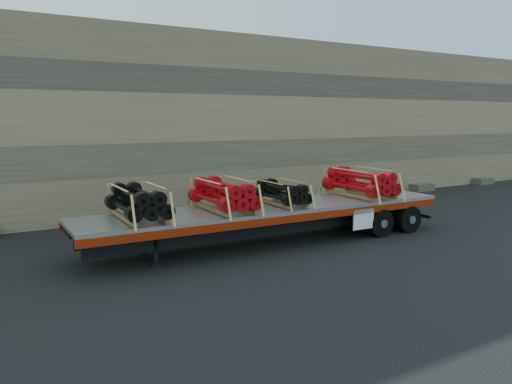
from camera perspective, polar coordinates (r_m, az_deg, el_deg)
ground at (r=15.54m, az=2.31°, el=-5.31°), size 120.00×120.00×0.00m
rock_wall at (r=20.83m, az=-7.59°, el=7.85°), size 44.00×3.00×7.00m
trailer at (r=14.80m, az=1.68°, el=-3.74°), size 11.50×2.47×1.14m
bundle_front at (r=13.03m, az=-13.36°, el=-1.26°), size 1.20×2.32×0.81m
bundle_midfront at (r=13.89m, az=-3.75°, el=-0.42°), size 1.22×2.36×0.83m
bundle_midrear at (r=14.83m, az=2.95°, el=-0.16°), size 0.98×1.90×0.67m
bundle_rear at (r=16.65m, az=11.83°, el=0.97°), size 1.28×2.48×0.87m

